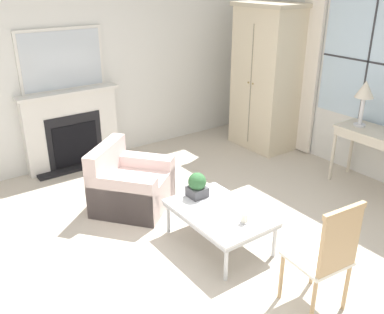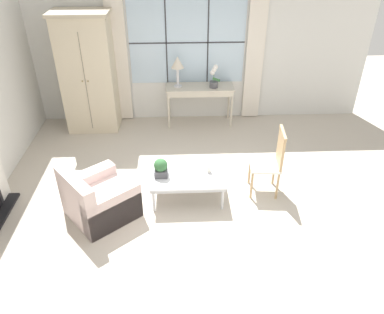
{
  "view_description": "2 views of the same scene",
  "coord_description": "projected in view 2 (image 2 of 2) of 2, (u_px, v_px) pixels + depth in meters",
  "views": [
    {
      "loc": [
        2.84,
        -2.19,
        2.66
      ],
      "look_at": [
        -0.32,
        0.08,
        0.97
      ],
      "focal_mm": 40.0,
      "sensor_mm": 36.0,
      "label": 1
    },
    {
      "loc": [
        -0.21,
        -4.23,
        3.57
      ],
      "look_at": [
        -0.03,
        0.14,
        0.79
      ],
      "focal_mm": 35.0,
      "sensor_mm": 36.0,
      "label": 2
    }
  ],
  "objects": [
    {
      "name": "potted_plant_small",
      "position": [
        161.0,
        168.0,
        5.4
      ],
      "size": [
        0.2,
        0.2,
        0.28
      ],
      "color": "#4C4C51",
      "rests_on": "coffee_table"
    },
    {
      "name": "armchair_upholstered",
      "position": [
        99.0,
        200.0,
        5.21
      ],
      "size": [
        1.16,
        1.16,
        0.78
      ],
      "color": "beige",
      "rests_on": "ground_plane"
    },
    {
      "name": "console_table",
      "position": [
        200.0,
        91.0,
        7.39
      ],
      "size": [
        1.32,
        0.49,
        0.8
      ],
      "color": "beige",
      "rests_on": "ground_plane"
    },
    {
      "name": "pillar_candle",
      "position": [
        209.0,
        169.0,
        5.52
      ],
      "size": [
        0.09,
        0.09,
        0.12
      ],
      "color": "silver",
      "rests_on": "coffee_table"
    },
    {
      "name": "side_chair_wooden",
      "position": [
        273.0,
        159.0,
        5.51
      ],
      "size": [
        0.48,
        0.48,
        1.05
      ],
      "color": "white",
      "rests_on": "ground_plane"
    },
    {
      "name": "armoire",
      "position": [
        88.0,
        73.0,
        7.04
      ],
      "size": [
        1.04,
        0.7,
        2.25
      ],
      "color": "beige",
      "rests_on": "ground_plane"
    },
    {
      "name": "wall_back_windowed",
      "position": [
        187.0,
        51.0,
        7.29
      ],
      "size": [
        7.2,
        0.14,
        2.8
      ],
      "color": "silver",
      "rests_on": "ground_plane"
    },
    {
      "name": "table_lamp",
      "position": [
        178.0,
        64.0,
        7.09
      ],
      "size": [
        0.24,
        0.24,
        0.6
      ],
      "color": "silver",
      "rests_on": "console_table"
    },
    {
      "name": "ground_plane",
      "position": [
        194.0,
        207.0,
        5.49
      ],
      "size": [
        14.0,
        14.0,
        0.0
      ],
      "primitive_type": "plane",
      "color": "#BCB2A3"
    },
    {
      "name": "coffee_table",
      "position": [
        187.0,
        177.0,
        5.52
      ],
      "size": [
        1.09,
        0.73,
        0.4
      ],
      "color": "silver",
      "rests_on": "ground_plane"
    },
    {
      "name": "potted_orchid",
      "position": [
        214.0,
        79.0,
        7.21
      ],
      "size": [
        0.21,
        0.16,
        0.45
      ],
      "color": "#4C4C51",
      "rests_on": "console_table"
    }
  ]
}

